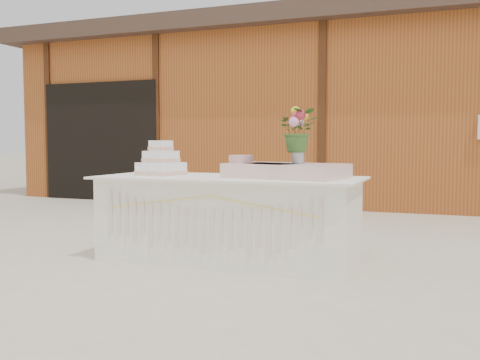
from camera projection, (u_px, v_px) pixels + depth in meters
The scene contains 9 objects.
ground at pixel (228, 260), 4.89m from camera, with size 80.00×80.00×0.00m, color beige.
barn at pixel (343, 112), 10.37m from camera, with size 12.60×4.60×3.30m.
cake_table at pixel (228, 219), 4.86m from camera, with size 2.40×1.00×0.77m.
wedding_cake at pixel (161, 163), 5.08m from camera, with size 0.43×0.43×0.33m.
pink_cake_stand at pixel (241, 165), 4.75m from camera, with size 0.27×0.27×0.20m.
satin_runner at pixel (286, 171), 4.66m from camera, with size 1.00×0.58×0.13m, color #FED2CC.
flower_vase at pixel (298, 155), 4.60m from camera, with size 0.11×0.11×0.15m, color #BBBCC1.
bouquet at pixel (299, 125), 4.58m from camera, with size 0.34×0.29×0.37m, color #365F26.
loose_flowers at pixel (143, 173), 5.27m from camera, with size 0.13×0.33×0.02m, color pink, non-canonical shape.
Camera 1 is at (1.81, -4.47, 1.08)m, focal length 40.00 mm.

